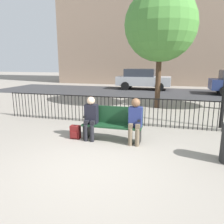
% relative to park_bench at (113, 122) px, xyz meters
% --- Properties ---
extents(ground_plane, '(80.00, 80.00, 0.00)m').
position_rel_park_bench_xyz_m(ground_plane, '(0.00, -1.73, -0.49)').
color(ground_plane, gray).
extents(park_bench, '(1.61, 0.45, 0.92)m').
position_rel_park_bench_xyz_m(park_bench, '(0.00, 0.00, 0.00)').
color(park_bench, '#14381E').
rests_on(park_bench, ground).
extents(seated_person_0, '(0.34, 0.39, 1.19)m').
position_rel_park_bench_xyz_m(seated_person_0, '(-0.59, -0.13, 0.18)').
color(seated_person_0, black).
rests_on(seated_person_0, ground).
extents(seated_person_1, '(0.34, 0.39, 1.20)m').
position_rel_park_bench_xyz_m(seated_person_1, '(0.63, -0.13, 0.19)').
color(seated_person_1, brown).
rests_on(seated_person_1, ground).
extents(backpack, '(0.27, 0.21, 0.37)m').
position_rel_park_bench_xyz_m(backpack, '(-1.04, -0.18, -0.31)').
color(backpack, maroon).
rests_on(backpack, ground).
extents(fence_railing, '(9.01, 0.03, 0.95)m').
position_rel_park_bench_xyz_m(fence_railing, '(-0.02, 1.59, 0.07)').
color(fence_railing, black).
rests_on(fence_railing, ground).
extents(tree_0, '(3.18, 3.18, 5.29)m').
position_rel_park_bench_xyz_m(tree_0, '(0.86, 4.82, 3.20)').
color(tree_0, '#422D1E').
rests_on(tree_0, ground).
extents(street_surface, '(24.00, 6.00, 0.01)m').
position_rel_park_bench_xyz_m(street_surface, '(0.00, 10.27, -0.49)').
color(street_surface, '#333335').
rests_on(street_surface, ground).
extents(parked_car_0, '(4.20, 1.94, 1.62)m').
position_rel_park_bench_xyz_m(parked_car_0, '(-0.81, 11.93, 0.35)').
color(parked_car_0, '#B7B7BC').
rests_on(parked_car_0, ground).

